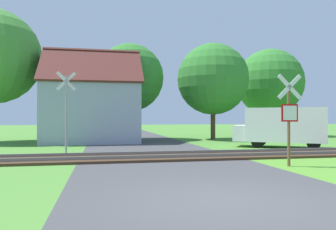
{
  "coord_description": "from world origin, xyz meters",
  "views": [
    {
      "loc": [
        -2.44,
        -6.24,
        1.65
      ],
      "look_at": [
        0.5,
        8.1,
        1.8
      ],
      "focal_mm": 35.0,
      "sensor_mm": 36.0,
      "label": 1
    }
  ],
  "objects_px": {
    "stop_sign_near": "(289,115)",
    "mail_truck": "(282,126)",
    "tree_right": "(213,79)",
    "crossing_sign_far": "(66,107)",
    "tree_center": "(130,78)",
    "tree_far": "(270,82)",
    "house": "(92,110)"
  },
  "relations": [
    {
      "from": "house",
      "to": "mail_truck",
      "type": "distance_m",
      "value": 12.48
    },
    {
      "from": "crossing_sign_far",
      "to": "house",
      "type": "relative_size",
      "value": 0.57
    },
    {
      "from": "mail_truck",
      "to": "tree_far",
      "type": "bearing_deg",
      "value": 7.3
    },
    {
      "from": "tree_right",
      "to": "mail_truck",
      "type": "bearing_deg",
      "value": -79.43
    },
    {
      "from": "tree_center",
      "to": "mail_truck",
      "type": "xyz_separation_m",
      "value": [
        7.81,
        -8.89,
        -3.59
      ]
    },
    {
      "from": "tree_right",
      "to": "mail_truck",
      "type": "relative_size",
      "value": 1.47
    },
    {
      "from": "tree_far",
      "to": "mail_truck",
      "type": "bearing_deg",
      "value": -116.05
    },
    {
      "from": "stop_sign_near",
      "to": "tree_far",
      "type": "bearing_deg",
      "value": -113.92
    },
    {
      "from": "stop_sign_near",
      "to": "tree_center",
      "type": "distance_m",
      "value": 16.37
    },
    {
      "from": "mail_truck",
      "to": "tree_right",
      "type": "bearing_deg",
      "value": 43.92
    },
    {
      "from": "tree_far",
      "to": "tree_right",
      "type": "bearing_deg",
      "value": -150.29
    },
    {
      "from": "stop_sign_near",
      "to": "mail_truck",
      "type": "height_order",
      "value": "stop_sign_near"
    },
    {
      "from": "crossing_sign_far",
      "to": "tree_center",
      "type": "height_order",
      "value": "tree_center"
    },
    {
      "from": "stop_sign_near",
      "to": "house",
      "type": "height_order",
      "value": "house"
    },
    {
      "from": "mail_truck",
      "to": "crossing_sign_far",
      "type": "bearing_deg",
      "value": 130.99
    },
    {
      "from": "mail_truck",
      "to": "house",
      "type": "bearing_deg",
      "value": 91.77
    },
    {
      "from": "tree_right",
      "to": "tree_center",
      "type": "xyz_separation_m",
      "value": [
        -6.39,
        1.3,
        0.11
      ]
    },
    {
      "from": "mail_truck",
      "to": "tree_center",
      "type": "bearing_deg",
      "value": 74.63
    },
    {
      "from": "tree_far",
      "to": "tree_center",
      "type": "bearing_deg",
      "value": -168.46
    },
    {
      "from": "crossing_sign_far",
      "to": "tree_right",
      "type": "relative_size",
      "value": 0.5
    },
    {
      "from": "stop_sign_near",
      "to": "mail_truck",
      "type": "bearing_deg",
      "value": -115.81
    },
    {
      "from": "house",
      "to": "tree_far",
      "type": "relative_size",
      "value": 0.8
    },
    {
      "from": "tree_right",
      "to": "tree_far",
      "type": "bearing_deg",
      "value": 29.71
    },
    {
      "from": "tree_right",
      "to": "stop_sign_near",
      "type": "bearing_deg",
      "value": -99.08
    },
    {
      "from": "stop_sign_near",
      "to": "tree_right",
      "type": "bearing_deg",
      "value": -95.85
    },
    {
      "from": "stop_sign_near",
      "to": "mail_truck",
      "type": "xyz_separation_m",
      "value": [
        3.69,
        6.65,
        -0.54
      ]
    },
    {
      "from": "crossing_sign_far",
      "to": "tree_far",
      "type": "height_order",
      "value": "tree_far"
    },
    {
      "from": "house",
      "to": "tree_center",
      "type": "relative_size",
      "value": 0.88
    },
    {
      "from": "crossing_sign_far",
      "to": "tree_far",
      "type": "xyz_separation_m",
      "value": [
        17.24,
        13.2,
        2.91
      ]
    },
    {
      "from": "stop_sign_near",
      "to": "tree_center",
      "type": "bearing_deg",
      "value": -71.95
    },
    {
      "from": "crossing_sign_far",
      "to": "tree_center",
      "type": "xyz_separation_m",
      "value": [
        3.74,
        10.44,
        2.67
      ]
    },
    {
      "from": "stop_sign_near",
      "to": "tree_right",
      "type": "xyz_separation_m",
      "value": [
        2.28,
        14.25,
        2.95
      ]
    }
  ]
}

